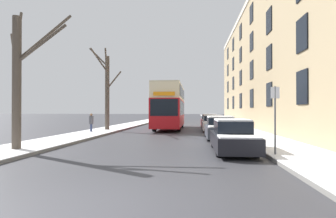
{
  "coord_description": "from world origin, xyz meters",
  "views": [
    {
      "loc": [
        1.86,
        -4.76,
        1.81
      ],
      "look_at": [
        -0.22,
        16.31,
        1.98
      ],
      "focal_mm": 28.0,
      "sensor_mm": 36.0,
      "label": 1
    }
  ],
  "objects_px": {
    "bare_tree_left_0": "(20,76)",
    "parked_car_1": "(220,128)",
    "parked_car_2": "(213,124)",
    "street_sign_post": "(275,117)",
    "double_decker_bus": "(170,105)",
    "parked_car_0": "(232,137)",
    "bare_tree_left_1": "(107,89)",
    "pedestrian_left_sidewalk": "(91,122)",
    "parked_car_3": "(209,121)"
  },
  "relations": [
    {
      "from": "bare_tree_left_0",
      "to": "parked_car_1",
      "type": "relative_size",
      "value": 1.48
    },
    {
      "from": "bare_tree_left_0",
      "to": "parked_car_2",
      "type": "distance_m",
      "value": 16.12
    },
    {
      "from": "parked_car_1",
      "to": "street_sign_post",
      "type": "xyz_separation_m",
      "value": [
        1.39,
        -6.89,
        0.89
      ]
    },
    {
      "from": "bare_tree_left_0",
      "to": "parked_car_2",
      "type": "height_order",
      "value": "bare_tree_left_0"
    },
    {
      "from": "parked_car_1",
      "to": "parked_car_2",
      "type": "relative_size",
      "value": 1.04
    },
    {
      "from": "double_decker_bus",
      "to": "parked_car_1",
      "type": "bearing_deg",
      "value": -65.17
    },
    {
      "from": "parked_car_0",
      "to": "street_sign_post",
      "type": "relative_size",
      "value": 1.63
    },
    {
      "from": "bare_tree_left_0",
      "to": "double_decker_bus",
      "type": "bearing_deg",
      "value": 70.92
    },
    {
      "from": "bare_tree_left_1",
      "to": "street_sign_post",
      "type": "xyz_separation_m",
      "value": [
        10.93,
        -12.53,
        -2.23
      ]
    },
    {
      "from": "bare_tree_left_0",
      "to": "parked_car_0",
      "type": "bearing_deg",
      "value": 6.1
    },
    {
      "from": "bare_tree_left_1",
      "to": "pedestrian_left_sidewalk",
      "type": "relative_size",
      "value": 4.79
    },
    {
      "from": "double_decker_bus",
      "to": "parked_car_3",
      "type": "height_order",
      "value": "double_decker_bus"
    },
    {
      "from": "double_decker_bus",
      "to": "parked_car_2",
      "type": "relative_size",
      "value": 2.37
    },
    {
      "from": "double_decker_bus",
      "to": "bare_tree_left_1",
      "type": "bearing_deg",
      "value": -149.01
    },
    {
      "from": "parked_car_0",
      "to": "pedestrian_left_sidewalk",
      "type": "xyz_separation_m",
      "value": [
        -9.99,
        8.61,
        0.23
      ]
    },
    {
      "from": "double_decker_bus",
      "to": "street_sign_post",
      "type": "height_order",
      "value": "double_decker_bus"
    },
    {
      "from": "bare_tree_left_0",
      "to": "bare_tree_left_1",
      "type": "height_order",
      "value": "bare_tree_left_1"
    },
    {
      "from": "bare_tree_left_1",
      "to": "parked_car_0",
      "type": "height_order",
      "value": "bare_tree_left_1"
    },
    {
      "from": "bare_tree_left_0",
      "to": "bare_tree_left_1",
      "type": "xyz_separation_m",
      "value": [
        -0.13,
        12.03,
        0.44
      ]
    },
    {
      "from": "street_sign_post",
      "to": "bare_tree_left_1",
      "type": "bearing_deg",
      "value": 131.08
    },
    {
      "from": "parked_car_1",
      "to": "pedestrian_left_sidewalk",
      "type": "bearing_deg",
      "value": 162.1
    },
    {
      "from": "bare_tree_left_1",
      "to": "parked_car_1",
      "type": "bearing_deg",
      "value": -30.6
    },
    {
      "from": "double_decker_bus",
      "to": "parked_car_1",
      "type": "distance_m",
      "value": 9.96
    },
    {
      "from": "bare_tree_left_0",
      "to": "parked_car_1",
      "type": "xyz_separation_m",
      "value": [
        9.4,
        6.39,
        -2.68
      ]
    },
    {
      "from": "double_decker_bus",
      "to": "street_sign_post",
      "type": "distance_m",
      "value": 16.74
    },
    {
      "from": "double_decker_bus",
      "to": "bare_tree_left_0",
      "type": "bearing_deg",
      "value": -109.08
    },
    {
      "from": "parked_car_2",
      "to": "street_sign_post",
      "type": "height_order",
      "value": "street_sign_post"
    },
    {
      "from": "bare_tree_left_0",
      "to": "street_sign_post",
      "type": "height_order",
      "value": "bare_tree_left_0"
    },
    {
      "from": "parked_car_0",
      "to": "parked_car_3",
      "type": "relative_size",
      "value": 1.07
    },
    {
      "from": "bare_tree_left_1",
      "to": "double_decker_bus",
      "type": "xyz_separation_m",
      "value": [
        5.42,
        3.25,
        -1.35
      ]
    },
    {
      "from": "parked_car_1",
      "to": "bare_tree_left_0",
      "type": "bearing_deg",
      "value": -145.8
    },
    {
      "from": "parked_car_2",
      "to": "pedestrian_left_sidewalk",
      "type": "distance_m",
      "value": 10.5
    },
    {
      "from": "pedestrian_left_sidewalk",
      "to": "bare_tree_left_0",
      "type": "bearing_deg",
      "value": 162.62
    },
    {
      "from": "parked_car_0",
      "to": "pedestrian_left_sidewalk",
      "type": "relative_size",
      "value": 2.77
    },
    {
      "from": "parked_car_0",
      "to": "street_sign_post",
      "type": "distance_m",
      "value": 2.25
    },
    {
      "from": "bare_tree_left_0",
      "to": "parked_car_3",
      "type": "height_order",
      "value": "bare_tree_left_0"
    },
    {
      "from": "parked_car_3",
      "to": "pedestrian_left_sidewalk",
      "type": "xyz_separation_m",
      "value": [
        -9.99,
        -9.16,
        0.21
      ]
    },
    {
      "from": "street_sign_post",
      "to": "parked_car_0",
      "type": "bearing_deg",
      "value": 132.71
    },
    {
      "from": "pedestrian_left_sidewalk",
      "to": "street_sign_post",
      "type": "distance_m",
      "value": 15.25
    },
    {
      "from": "double_decker_bus",
      "to": "parked_car_2",
      "type": "distance_m",
      "value": 5.11
    },
    {
      "from": "bare_tree_left_0",
      "to": "bare_tree_left_1",
      "type": "bearing_deg",
      "value": 90.62
    },
    {
      "from": "bare_tree_left_1",
      "to": "parked_car_2",
      "type": "distance_m",
      "value": 10.06
    },
    {
      "from": "double_decker_bus",
      "to": "parked_car_3",
      "type": "bearing_deg",
      "value": 40.38
    },
    {
      "from": "bare_tree_left_1",
      "to": "street_sign_post",
      "type": "bearing_deg",
      "value": -48.92
    },
    {
      "from": "double_decker_bus",
      "to": "parked_car_0",
      "type": "relative_size",
      "value": 2.26
    },
    {
      "from": "bare_tree_left_1",
      "to": "parked_car_1",
      "type": "relative_size",
      "value": 1.75
    },
    {
      "from": "bare_tree_left_1",
      "to": "parked_car_2",
      "type": "xyz_separation_m",
      "value": [
        9.53,
        0.79,
        -3.12
      ]
    },
    {
      "from": "double_decker_bus",
      "to": "parked_car_3",
      "type": "xyz_separation_m",
      "value": [
        4.11,
        3.5,
        -1.77
      ]
    },
    {
      "from": "parked_car_3",
      "to": "parked_car_0",
      "type": "bearing_deg",
      "value": -90.0
    },
    {
      "from": "double_decker_bus",
      "to": "parked_car_1",
      "type": "relative_size",
      "value": 2.28
    }
  ]
}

